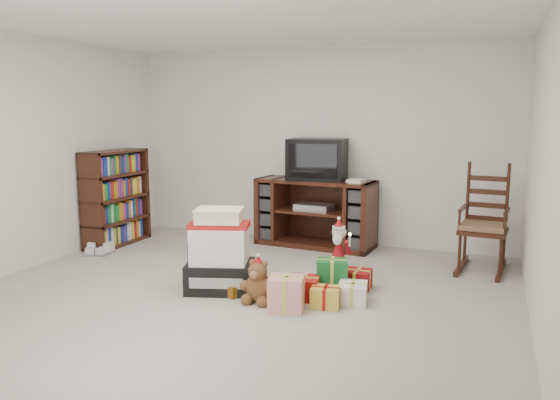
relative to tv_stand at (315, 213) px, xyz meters
The scene contains 13 objects.
room 2.35m from the tv_stand, 92.34° to the right, with size 5.01×5.01×2.51m.
tv_stand is the anchor object (origin of this frame).
bookshelf 2.54m from the tv_stand, 160.79° to the right, with size 0.33×0.99×1.21m.
rocking_chair 2.03m from the tv_stand, ahead, with size 0.55×0.83×1.19m.
gift_pile 2.04m from the tv_stand, 98.28° to the right, with size 0.72×0.61×0.77m.
red_suitcase 2.05m from the tv_stand, 101.49° to the right, with size 0.40×0.28×0.56m.
stocking 2.08m from the tv_stand, 96.68° to the right, with size 0.28×0.12×0.59m, color #0E700C, non-canonical shape.
teddy_bear 2.20m from the tv_stand, 85.31° to the right, with size 0.26×0.23×0.38m.
santa_figurine 1.32m from the tv_stand, 61.55° to the right, with size 0.30×0.28×0.61m.
mrs_claus_figurine 1.58m from the tv_stand, 103.34° to the right, with size 0.31×0.29×0.63m.
sneaker_pair 2.68m from the tv_stand, 149.41° to the right, with size 0.35×0.28×0.09m.
gift_cluster 2.06m from the tv_stand, 69.07° to the right, with size 0.74×1.03×0.25m.
crt_television 0.68m from the tv_stand, 31.31° to the right, with size 0.73×0.56×0.51m.
Camera 1 is at (2.15, -4.25, 1.67)m, focal length 35.00 mm.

